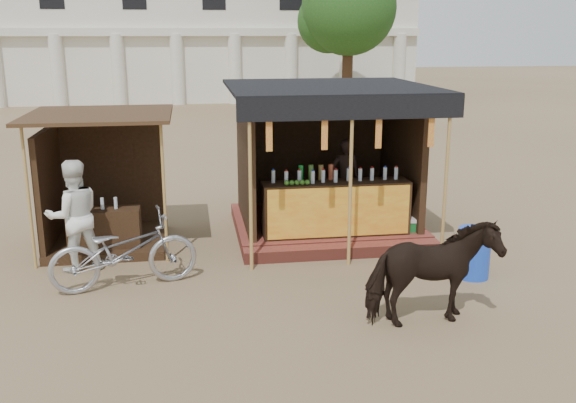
{
  "coord_description": "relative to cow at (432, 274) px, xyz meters",
  "views": [
    {
      "loc": [
        -1.5,
        -8.12,
        3.71
      ],
      "look_at": [
        0.0,
        1.6,
        1.1
      ],
      "focal_mm": 40.0,
      "sensor_mm": 36.0,
      "label": 1
    }
  ],
  "objects": [
    {
      "name": "motorbike",
      "position": [
        -4.03,
        1.92,
        -0.14
      ],
      "size": [
        2.28,
        1.21,
        1.14
      ],
      "primitive_type": "imported",
      "rotation": [
        0.0,
        0.0,
        1.79
      ],
      "color": "#9FA0A8",
      "rests_on": "ground"
    },
    {
      "name": "main_stall",
      "position": [
        -0.48,
        4.15,
        0.32
      ],
      "size": [
        3.6,
        3.61,
        2.78
      ],
      "color": "brown",
      "rests_on": "ground"
    },
    {
      "name": "secondary_stall",
      "position": [
        -4.67,
        4.03,
        0.14
      ],
      "size": [
        2.4,
        2.4,
        2.38
      ],
      "color": "#392114",
      "rests_on": "ground"
    },
    {
      "name": "red_crate",
      "position": [
        1.11,
        1.71,
        -0.57
      ],
      "size": [
        0.5,
        0.52,
        0.28
      ],
      "primitive_type": "cube",
      "rotation": [
        0.0,
        0.0,
        -0.27
      ],
      "color": "maroon",
      "rests_on": "ground"
    },
    {
      "name": "cow",
      "position": [
        0.0,
        0.0,
        0.0
      ],
      "size": [
        1.75,
        0.95,
        1.41
      ],
      "primitive_type": "imported",
      "rotation": [
        0.0,
        0.0,
        1.68
      ],
      "color": "black",
      "rests_on": "ground"
    },
    {
      "name": "ground",
      "position": [
        -1.5,
        0.79,
        -0.71
      ],
      "size": [
        120.0,
        120.0,
        0.0
      ],
      "primitive_type": "plane",
      "color": "#846B4C",
      "rests_on": "ground"
    },
    {
      "name": "cooler",
      "position": [
        0.74,
        3.39,
        -0.47
      ],
      "size": [
        0.69,
        0.52,
        0.46
      ],
      "color": "#19712D",
      "rests_on": "ground"
    },
    {
      "name": "background_building",
      "position": [
        -3.5,
        30.74,
        3.27
      ],
      "size": [
        26.0,
        7.45,
        8.18
      ],
      "color": "silver",
      "rests_on": "ground"
    },
    {
      "name": "tree",
      "position": [
        4.31,
        22.94,
        3.93
      ],
      "size": [
        4.5,
        4.4,
        7.0
      ],
      "color": "#382314",
      "rests_on": "ground"
    },
    {
      "name": "bystander",
      "position": [
        -4.86,
        2.79,
        0.19
      ],
      "size": [
        1.05,
        0.94,
        1.8
      ],
      "primitive_type": "imported",
      "rotation": [
        0.0,
        0.0,
        3.49
      ],
      "color": "white",
      "rests_on": "ground"
    },
    {
      "name": "blue_barrel",
      "position": [
        1.28,
        1.51,
        -0.31
      ],
      "size": [
        0.56,
        0.56,
        0.79
      ],
      "primitive_type": "cylinder",
      "rotation": [
        0.0,
        0.0,
        0.13
      ],
      "color": "blue",
      "rests_on": "ground"
    }
  ]
}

